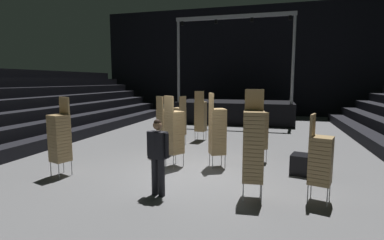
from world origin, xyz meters
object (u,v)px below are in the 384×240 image
(chair_stack_mid_right, at_px, (179,121))
(chair_stack_rear_left, at_px, (320,159))
(man_with_tie, at_px, (158,153))
(chair_stack_front_left, at_px, (258,130))
(chair_stack_mid_left, at_px, (217,131))
(equipment_road_case, at_px, (308,165))
(chair_stack_mid_centre, at_px, (60,137))
(crew_worker_near_stage, at_px, (167,113))
(stage_riser, at_px, (235,111))
(chair_stack_rear_centre, at_px, (165,126))
(chair_stack_front_right, at_px, (253,145))
(chair_stack_rear_right, at_px, (201,116))
(chair_stack_aisle_left, at_px, (174,131))

(chair_stack_mid_right, xyz_separation_m, chair_stack_rear_left, (4.61, -4.64, -0.04))
(man_with_tie, height_order, chair_stack_front_left, chair_stack_front_left)
(man_with_tie, xyz_separation_m, chair_stack_rear_left, (3.43, 0.56, -0.04))
(chair_stack_rear_left, bearing_deg, chair_stack_mid_left, -111.09)
(man_with_tie, distance_m, equipment_road_case, 4.27)
(chair_stack_mid_centre, distance_m, crew_worker_near_stage, 7.47)
(stage_riser, xyz_separation_m, chair_stack_rear_centre, (-1.33, -8.96, 0.31))
(chair_stack_mid_left, distance_m, chair_stack_rear_left, 3.23)
(chair_stack_mid_left, distance_m, chair_stack_mid_right, 3.37)
(chair_stack_front_right, bearing_deg, chair_stack_mid_right, -61.22)
(chair_stack_front_left, xyz_separation_m, chair_stack_mid_left, (-1.14, -1.00, 0.08))
(chair_stack_rear_centre, bearing_deg, chair_stack_mid_left, 12.15)
(chair_stack_front_left, height_order, chair_stack_rear_centre, same)
(chair_stack_mid_centre, height_order, equipment_road_case, chair_stack_mid_centre)
(crew_worker_near_stage, bearing_deg, chair_stack_rear_left, 96.98)
(chair_stack_rear_centre, bearing_deg, chair_stack_rear_right, 116.55)
(man_with_tie, xyz_separation_m, chair_stack_front_right, (2.06, 0.36, 0.21))
(stage_riser, height_order, chair_stack_mid_left, stage_riser)
(chair_stack_front_left, distance_m, chair_stack_front_right, 3.18)
(chair_stack_front_right, relative_size, chair_stack_rear_right, 1.12)
(stage_riser, relative_size, chair_stack_mid_right, 3.54)
(chair_stack_aisle_left, height_order, equipment_road_case, chair_stack_aisle_left)
(stage_riser, height_order, crew_worker_near_stage, stage_riser)
(chair_stack_front_left, relative_size, chair_stack_front_right, 0.86)
(chair_stack_mid_right, height_order, chair_stack_aisle_left, chair_stack_aisle_left)
(chair_stack_front_left, xyz_separation_m, chair_stack_front_right, (0.04, -3.17, 0.17))
(chair_stack_rear_right, bearing_deg, man_with_tie, -80.74)
(stage_riser, bearing_deg, chair_stack_mid_right, -100.47)
(chair_stack_front_right, height_order, crew_worker_near_stage, chair_stack_front_right)
(chair_stack_front_right, distance_m, equipment_road_case, 2.66)
(chair_stack_front_left, bearing_deg, chair_stack_aisle_left, -103.86)
(man_with_tie, relative_size, chair_stack_rear_right, 0.81)
(chair_stack_front_left, distance_m, chair_stack_rear_right, 3.81)
(chair_stack_front_right, distance_m, chair_stack_mid_left, 2.47)
(chair_stack_mid_right, height_order, crew_worker_near_stage, chair_stack_mid_right)
(chair_stack_mid_centre, relative_size, crew_worker_near_stage, 1.30)
(chair_stack_front_left, relative_size, chair_stack_mid_left, 0.92)
(chair_stack_rear_left, xyz_separation_m, chair_stack_aisle_left, (-3.81, 1.70, 0.13))
(chair_stack_mid_right, relative_size, chair_stack_rear_right, 0.92)
(chair_stack_mid_centre, relative_size, chair_stack_rear_left, 1.14)
(chair_stack_front_left, distance_m, crew_worker_near_stage, 6.56)
(chair_stack_front_right, bearing_deg, stage_riser, -86.11)
(chair_stack_aisle_left, distance_m, crew_worker_near_stage, 6.27)
(man_with_tie, xyz_separation_m, equipment_road_case, (3.43, 2.44, -0.71))
(chair_stack_front_left, height_order, crew_worker_near_stage, chair_stack_front_left)
(equipment_road_case, bearing_deg, chair_stack_rear_right, 135.65)
(chair_stack_mid_left, distance_m, crew_worker_near_stage, 6.61)
(chair_stack_front_right, distance_m, chair_stack_rear_left, 1.41)
(chair_stack_mid_left, xyz_separation_m, chair_stack_mid_right, (-2.04, 2.67, -0.13))
(chair_stack_front_right, xyz_separation_m, crew_worker_near_stage, (-4.77, 7.72, -0.27))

